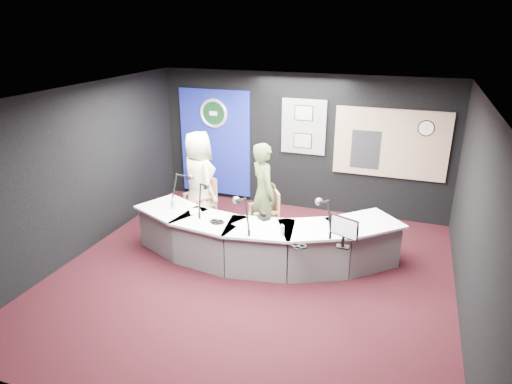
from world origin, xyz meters
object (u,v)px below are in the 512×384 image
(armchair_left, at_px, (200,205))
(person_woman, at_px, (264,193))
(person_man, at_px, (199,180))
(armchair_right, at_px, (263,214))
(broadcast_desk, at_px, (260,239))

(armchair_left, xyz_separation_m, person_woman, (1.35, -0.21, 0.48))
(armchair_left, bearing_deg, person_man, 0.00)
(armchair_right, height_order, person_man, person_man)
(armchair_right, distance_m, person_woman, 0.39)
(armchair_left, height_order, person_man, person_man)
(person_man, bearing_deg, broadcast_desk, -172.72)
(person_man, bearing_deg, armchair_right, -150.67)
(broadcast_desk, distance_m, armchair_right, 0.73)
(broadcast_desk, distance_m, armchair_left, 1.76)
(armchair_left, distance_m, armchair_right, 1.37)
(person_woman, bearing_deg, armchair_left, 40.71)
(person_woman, bearing_deg, person_man, 40.71)
(armchair_right, height_order, person_woman, person_woman)
(broadcast_desk, bearing_deg, armchair_right, 103.33)
(person_man, bearing_deg, armchair_left, -0.00)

